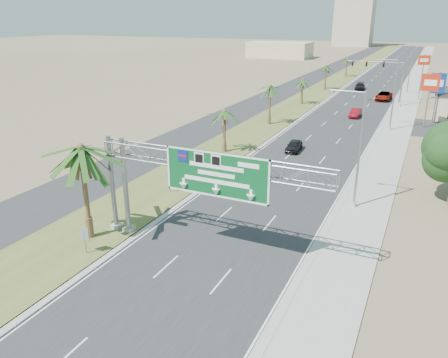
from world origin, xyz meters
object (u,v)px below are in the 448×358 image
car_far (360,86)px  pole_sign_blue (438,85)px  palm_near (80,148)px  car_right_lane (384,96)px  pole_sign_red_near (430,85)px  sign_gantry (198,168)px  signal_mast (391,79)px  car_left_lane (294,146)px  car_mid_lane (355,113)px  pole_sign_red_far (424,64)px

car_far → pole_sign_blue: bearing=-67.2°
palm_near → car_right_lane: (13.11, 69.06, -6.12)m
pole_sign_red_near → sign_gantry: bearing=-105.7°
sign_gantry → pole_sign_red_near: 47.90m
signal_mast → pole_sign_red_near: bearing=-67.1°
palm_near → car_left_lane: size_ratio=2.12×
palm_near → pole_sign_red_near: size_ratio=1.05×
palm_near → car_mid_lane: 52.50m
palm_near → car_right_lane: palm_near is taller
pole_sign_blue → car_right_lane: bearing=118.8°
signal_mast → palm_near: bearing=-102.7°
car_right_lane → pole_sign_red_near: bearing=-67.3°
car_mid_lane → car_right_lane: size_ratio=0.72×
sign_gantry → signal_mast: bearing=84.3°
signal_mast → pole_sign_red_near: signal_mast is taller
palm_near → signal_mast: 65.60m
palm_near → pole_sign_red_far: 74.48m
car_left_lane → car_mid_lane: bearing=77.8°
sign_gantry → car_right_lane: bearing=85.8°
car_far → pole_sign_red_far: size_ratio=0.58×
car_left_lane → pole_sign_blue: bearing=55.0°
car_right_lane → sign_gantry: bearing=-92.4°
palm_near → car_far: 81.19m
car_right_lane → pole_sign_red_near: (7.98, -21.01, 5.37)m
pole_sign_red_near → pole_sign_blue: (1.10, 4.49, -0.51)m
signal_mast → pole_sign_red_far: bearing=58.1°
signal_mast → car_right_lane: bearing=103.9°
signal_mast → pole_sign_red_far: (4.96, 7.96, 2.09)m
car_left_lane → pole_sign_blue: size_ratio=0.51×
sign_gantry → pole_sign_red_far: (11.20, 70.00, 0.89)m
sign_gantry → car_left_lane: 26.69m
car_mid_lane → pole_sign_blue: 12.62m
car_left_lane → car_right_lane: car_right_lane is taller
pole_sign_blue → pole_sign_red_far: size_ratio=0.87×
sign_gantry → car_left_lane: size_ratio=4.24×
car_far → car_mid_lane: bearing=-88.3°
car_right_lane → car_far: 13.24m
signal_mast → pole_sign_red_near: (6.73, -15.93, 1.33)m
pole_sign_red_far → palm_near: bearing=-105.0°
palm_near → sign_gantry: bearing=13.3°
car_left_lane → car_mid_lane: car_mid_lane is taller
palm_near → pole_sign_red_near: palm_near is taller
sign_gantry → palm_near: (-8.14, -1.93, 0.87)m
sign_gantry → car_right_lane: (4.98, 67.13, -5.24)m
sign_gantry → car_mid_lane: size_ratio=3.97×
sign_gantry → car_far: sign_gantry is taller
signal_mast → car_left_lane: 36.87m
sign_gantry → car_far: size_ratio=3.29×
sign_gantry → signal_mast: size_ratio=1.63×
car_mid_lane → pole_sign_red_near: pole_sign_red_near is taller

